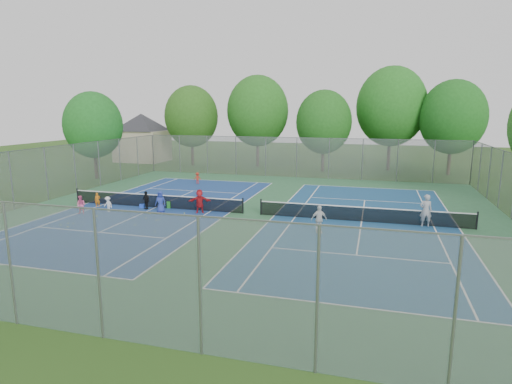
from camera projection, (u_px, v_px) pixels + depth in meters
ground at (252, 214)px, 28.00m from camera, size 120.00×120.00×0.00m
court_pad at (252, 214)px, 28.00m from camera, size 32.00×32.00×0.01m
court_left at (156, 207)px, 29.86m from camera, size 10.97×23.77×0.01m
court_right at (362, 221)px, 26.13m from camera, size 10.97×23.77×0.01m
net_left at (156, 201)px, 29.78m from camera, size 12.87×0.10×0.91m
net_right at (362, 215)px, 26.05m from camera, size 12.87×0.10×0.91m
fence_north at (297, 158)px, 42.73m from camera, size 32.00×0.10×4.00m
fence_south at (99, 275)px, 12.50m from camera, size 32.00×0.10×4.00m
fence_west at (46, 174)px, 31.88m from camera, size 0.10×32.00×4.00m
house at (142, 129)px, 55.73m from camera, size 11.03×11.03×7.30m
tree_nw at (191, 117)px, 51.39m from camera, size 6.40×6.40×9.58m
tree_nl at (258, 111)px, 50.08m from camera, size 7.20×7.20×10.69m
tree_nc at (324, 122)px, 46.28m from camera, size 6.00×6.00×8.85m
tree_nr at (391, 107)px, 46.93m from camera, size 7.60×7.60×11.42m
tree_ne at (453, 117)px, 43.65m from camera, size 6.60×6.60×9.77m
tree_side_w at (93, 125)px, 41.51m from camera, size 5.60×5.60×8.47m
ball_crate at (142, 206)px, 29.79m from camera, size 0.39×0.39×0.26m
ball_hopper at (169, 205)px, 29.63m from camera, size 0.33×0.33×0.50m
student_a at (97, 200)px, 29.96m from camera, size 0.44×0.39×1.02m
student_b at (81, 205)px, 27.90m from camera, size 0.66×0.55×1.23m
student_c at (108, 204)px, 28.49m from camera, size 0.75×0.53×1.06m
student_d at (146, 200)px, 29.28m from camera, size 0.80×0.63×1.27m
student_e at (160, 202)px, 28.29m from camera, size 0.76×0.55×1.46m
student_f at (200, 201)px, 28.19m from camera, size 1.54×0.99×1.59m
child_far_baseline at (197, 178)px, 39.28m from camera, size 0.78×0.64×1.06m
instructor at (426, 210)px, 24.91m from camera, size 0.76×0.56×1.93m
teen_court_b at (319, 219)px, 23.61m from camera, size 0.99×0.79×1.57m
tennis_ball_0 at (73, 224)px, 25.55m from camera, size 0.07×0.07×0.07m
tennis_ball_1 at (135, 225)px, 25.18m from camera, size 0.07×0.07×0.07m
tennis_ball_2 at (184, 213)px, 28.06m from camera, size 0.07×0.07×0.07m
tennis_ball_3 at (150, 214)px, 27.88m from camera, size 0.07×0.07×0.07m
tennis_ball_4 at (68, 227)px, 24.83m from camera, size 0.07×0.07×0.07m
tennis_ball_5 at (156, 221)px, 26.29m from camera, size 0.07×0.07×0.07m
tennis_ball_6 at (159, 220)px, 26.39m from camera, size 0.07×0.07×0.07m
tennis_ball_7 at (155, 232)px, 23.85m from camera, size 0.07×0.07×0.07m
tennis_ball_8 at (68, 224)px, 25.57m from camera, size 0.07×0.07×0.07m
tennis_ball_9 at (97, 217)px, 27.27m from camera, size 0.07×0.07×0.07m
tennis_ball_10 at (146, 218)px, 26.80m from camera, size 0.07×0.07×0.07m
tennis_ball_11 at (61, 225)px, 25.23m from camera, size 0.07×0.07×0.07m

